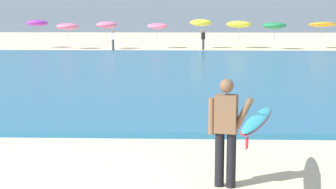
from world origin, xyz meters
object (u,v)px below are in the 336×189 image
at_px(beach_umbrella_6, 275,26).
at_px(beach_umbrella_0, 37,23).
at_px(beach_umbrella_4, 201,23).
at_px(beach_umbrella_5, 239,24).
at_px(beachgoer_near_row_left, 113,40).
at_px(beach_umbrella_7, 322,24).
at_px(surfer_with_board, 241,124).
at_px(beach_umbrella_3, 158,26).
at_px(beach_umbrella_2, 107,25).
at_px(beachgoer_near_row_mid, 203,39).
at_px(beach_umbrella_1, 68,26).

bearing_deg(beach_umbrella_6, beach_umbrella_0, 176.01).
bearing_deg(beach_umbrella_6, beach_umbrella_4, 167.37).
distance_m(beach_umbrella_5, beachgoer_near_row_left, 10.78).
bearing_deg(beach_umbrella_7, surfer_with_board, -106.08).
bearing_deg(beach_umbrella_7, beach_umbrella_3, -178.78).
relative_size(beach_umbrella_5, beachgoer_near_row_left, 1.47).
bearing_deg(beach_umbrella_2, surfer_with_board, -77.90).
height_order(beach_umbrella_5, beachgoer_near_row_mid, beach_umbrella_5).
xyz_separation_m(beach_umbrella_0, beach_umbrella_3, (10.31, -0.10, -0.24)).
relative_size(beach_umbrella_0, beach_umbrella_3, 1.11).
relative_size(beachgoer_near_row_left, beachgoer_near_row_mid, 1.00).
bearing_deg(beachgoer_near_row_left, surfer_with_board, -78.53).
height_order(beach_umbrella_0, beach_umbrella_4, beach_umbrella_4).
xyz_separation_m(beach_umbrella_5, beachgoer_near_row_mid, (-3.07, -2.24, -1.17)).
relative_size(beach_umbrella_2, beach_umbrella_7, 1.00).
distance_m(surfer_with_board, beach_umbrella_4, 36.21).
bearing_deg(beach_umbrella_0, beach_umbrella_7, 0.47).
height_order(beach_umbrella_0, beachgoer_near_row_mid, beach_umbrella_0).
xyz_separation_m(surfer_with_board, beach_umbrella_6, (6.26, 34.84, 0.90)).
bearing_deg(beach_umbrella_6, surfer_with_board, -100.18).
bearing_deg(beach_umbrella_0, beach_umbrella_5, 0.63).
distance_m(beach_umbrella_3, beach_umbrella_4, 3.64).
xyz_separation_m(beachgoer_near_row_left, beachgoer_near_row_mid, (7.24, 0.70, 0.00)).
xyz_separation_m(beach_umbrella_2, beach_umbrella_7, (17.99, 1.52, 0.01)).
height_order(beach_umbrella_6, beachgoer_near_row_mid, beach_umbrella_6).
height_order(surfer_with_board, beach_umbrella_6, beach_umbrella_6).
bearing_deg(beach_umbrella_2, beach_umbrella_6, -0.29).
xyz_separation_m(beach_umbrella_4, beach_umbrella_7, (10.24, 0.25, -0.16)).
height_order(beach_umbrella_6, beachgoer_near_row_left, beach_umbrella_6).
bearing_deg(beach_umbrella_3, beach_umbrella_2, -163.47).
bearing_deg(beach_umbrella_3, beach_umbrella_4, 0.77).
height_order(surfer_with_board, beach_umbrella_3, beach_umbrella_3).
distance_m(beach_umbrella_2, beach_umbrella_5, 11.10).
bearing_deg(beach_umbrella_2, beachgoer_near_row_mid, -5.28).
relative_size(surfer_with_board, beach_umbrella_3, 1.33).
distance_m(beach_umbrella_1, beach_umbrella_7, 21.29).
bearing_deg(beachgoer_near_row_left, beach_umbrella_6, 5.96).
height_order(beach_umbrella_5, beach_umbrella_7, beach_umbrella_5).
xyz_separation_m(beach_umbrella_1, beach_umbrella_3, (7.37, 1.35, 0.02)).
bearing_deg(beach_umbrella_5, beach_umbrella_2, -172.18).
bearing_deg(beach_umbrella_6, beach_umbrella_5, 150.14).
xyz_separation_m(beach_umbrella_0, beach_umbrella_7, (24.17, 0.20, -0.11)).
distance_m(surfer_with_board, beach_umbrella_1, 36.41).
height_order(beach_umbrella_2, beach_umbrella_3, beach_umbrella_2).
bearing_deg(beachgoer_near_row_mid, beachgoer_near_row_left, -174.48).
distance_m(beach_umbrella_0, beach_umbrella_4, 13.93).
distance_m(beach_umbrella_6, beachgoer_near_row_mid, 5.95).
xyz_separation_m(surfer_with_board, beach_umbrella_3, (-3.36, 36.14, 0.84)).
distance_m(beach_umbrella_1, beachgoer_near_row_left, 4.26).
distance_m(beach_umbrella_2, beachgoer_near_row_left, 1.96).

